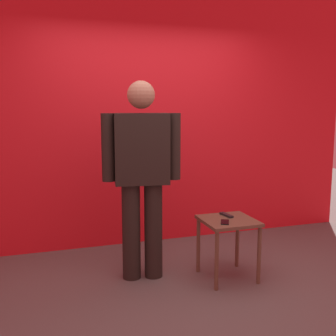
% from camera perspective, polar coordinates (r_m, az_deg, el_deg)
% --- Properties ---
extents(ground_plane, '(12.00, 12.00, 0.00)m').
position_cam_1_polar(ground_plane, '(3.59, 4.15, -17.69)').
color(ground_plane, '#59544F').
extents(back_wall_red, '(5.18, 0.12, 3.06)m').
position_cam_1_polar(back_wall_red, '(4.72, -2.97, 7.93)').
color(back_wall_red, red).
rests_on(back_wall_red, ground_plane).
extents(standing_person, '(0.72, 0.31, 1.82)m').
position_cam_1_polar(standing_person, '(3.68, -3.70, -0.34)').
color(standing_person, black).
rests_on(standing_person, ground_plane).
extents(side_table, '(0.48, 0.48, 0.56)m').
position_cam_1_polar(side_table, '(3.83, 8.43, -8.51)').
color(side_table, brown).
rests_on(side_table, ground_plane).
extents(cell_phone, '(0.13, 0.16, 0.01)m').
position_cam_1_polar(cell_phone, '(3.69, 7.99, -7.53)').
color(cell_phone, black).
rests_on(cell_phone, side_table).
extents(tv_remote, '(0.07, 0.17, 0.02)m').
position_cam_1_polar(tv_remote, '(3.91, 8.20, -6.54)').
color(tv_remote, black).
rests_on(tv_remote, side_table).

